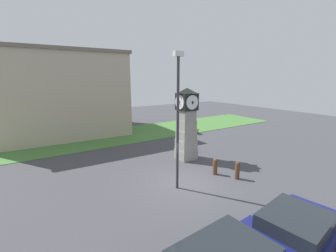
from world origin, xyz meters
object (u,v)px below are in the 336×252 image
at_px(bench, 193,128).
at_px(street_lamp_far_side, 81,100).
at_px(street_lamp_near_road, 178,114).
at_px(bollard_near_tower, 237,170).
at_px(car_by_building, 297,231).
at_px(bollard_mid_row, 215,166).
at_px(clock_tower, 186,124).

height_order(bench, street_lamp_far_side, street_lamp_far_side).
height_order(street_lamp_near_road, street_lamp_far_side, street_lamp_near_road).
xyz_separation_m(bollard_near_tower, bench, (4.90, 10.27, -0.01)).
xyz_separation_m(car_by_building, bench, (7.65, 15.11, -0.23)).
xyz_separation_m(bollard_mid_row, bench, (5.54, 9.11, 0.02)).
distance_m(bollard_mid_row, bench, 10.66).
relative_size(bollard_mid_row, bench, 0.60).
bearing_deg(bollard_mid_row, street_lamp_near_road, -176.09).
bearing_deg(car_by_building, street_lamp_far_side, 98.57).
height_order(clock_tower, bench, clock_tower).
distance_m(bollard_mid_row, street_lamp_near_road, 4.57).
xyz_separation_m(street_lamp_near_road, street_lamp_far_side, (-1.96, 12.70, -0.25)).
distance_m(street_lamp_near_road, street_lamp_far_side, 12.86).
distance_m(car_by_building, bench, 16.94).
bearing_deg(bollard_near_tower, street_lamp_near_road, 165.03).
bearing_deg(car_by_building, street_lamp_near_road, 98.07).
xyz_separation_m(bollard_mid_row, street_lamp_near_road, (-2.94, -0.20, 3.49)).
relative_size(car_by_building, street_lamp_far_side, 0.64).
distance_m(car_by_building, street_lamp_far_side, 18.95).
bearing_deg(street_lamp_far_side, car_by_building, -81.43).
xyz_separation_m(clock_tower, car_by_building, (-2.29, -9.18, -1.79)).
relative_size(bollard_near_tower, street_lamp_near_road, 0.15).
height_order(bollard_near_tower, street_lamp_far_side, street_lamp_far_side).
bearing_deg(bollard_mid_row, clock_tower, 86.79).
xyz_separation_m(bollard_near_tower, car_by_building, (-2.75, -4.84, 0.22)).
distance_m(clock_tower, street_lamp_near_road, 4.82).
bearing_deg(bollard_mid_row, street_lamp_far_side, 111.40).
xyz_separation_m(bollard_near_tower, street_lamp_near_road, (-3.57, 0.96, 3.47)).
distance_m(bollard_mid_row, street_lamp_far_side, 13.81).
height_order(bench, street_lamp_near_road, street_lamp_near_road).
relative_size(clock_tower, street_lamp_near_road, 0.73).
bearing_deg(bollard_near_tower, bench, 64.47).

